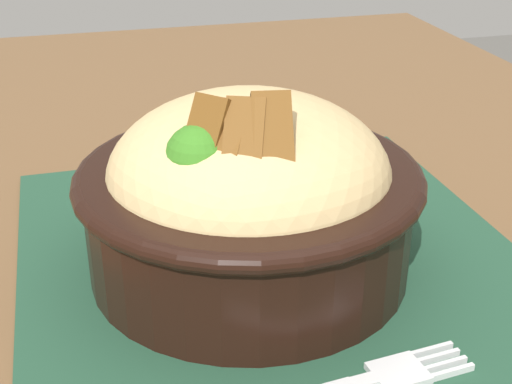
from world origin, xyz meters
TOP-DOWN VIEW (x-y plane):
  - table at (0.00, 0.00)m, footprint 1.28×0.82m
  - placemat at (0.02, 0.02)m, footprint 0.40×0.31m
  - bowl at (-0.00, 0.00)m, footprint 0.22×0.22m
  - fork at (0.11, 0.02)m, footprint 0.03×0.13m

SIDE VIEW (x-z plane):
  - table at x=0.00m, z-range 0.30..1.02m
  - placemat at x=0.02m, z-range 0.72..0.72m
  - fork at x=0.11m, z-range 0.72..0.73m
  - bowl at x=0.00m, z-range 0.71..0.83m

